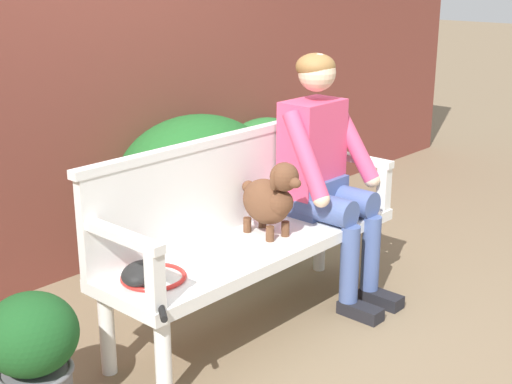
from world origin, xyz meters
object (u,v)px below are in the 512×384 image
at_px(garden_bench, 256,251).
at_px(potted_plant, 33,352).
at_px(person_seated, 324,167).
at_px(dog_on_bench, 271,198).
at_px(baseball_glove, 142,273).
at_px(tennis_racket, 154,279).

height_order(garden_bench, potted_plant, potted_plant).
xyz_separation_m(person_seated, dog_on_bench, (-0.44, -0.00, -0.07)).
relative_size(dog_on_bench, baseball_glove, 1.84).
xyz_separation_m(garden_bench, tennis_racket, (-0.66, -0.00, 0.07)).
xyz_separation_m(person_seated, baseball_glove, (-1.23, 0.04, -0.22)).
height_order(dog_on_bench, potted_plant, dog_on_bench).
xyz_separation_m(person_seated, tennis_racket, (-1.19, 0.01, -0.26)).
bearing_deg(person_seated, garden_bench, 178.49).
relative_size(person_seated, tennis_racket, 2.43).
bearing_deg(potted_plant, baseball_glove, -11.77).
distance_m(garden_bench, baseball_glove, 0.71).
relative_size(garden_bench, person_seated, 1.29).
height_order(garden_bench, dog_on_bench, dog_on_bench).
relative_size(baseball_glove, potted_plant, 0.40).
distance_m(garden_bench, tennis_racket, 0.67).
bearing_deg(baseball_glove, tennis_racket, -60.84).
bearing_deg(potted_plant, dog_on_bench, -6.36).
relative_size(dog_on_bench, potted_plant, 0.74).
xyz_separation_m(dog_on_bench, potted_plant, (-1.28, 0.14, -0.37)).
bearing_deg(garden_bench, potted_plant, 173.94).
bearing_deg(person_seated, tennis_racket, 179.51).
distance_m(dog_on_bench, potted_plant, 1.34).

